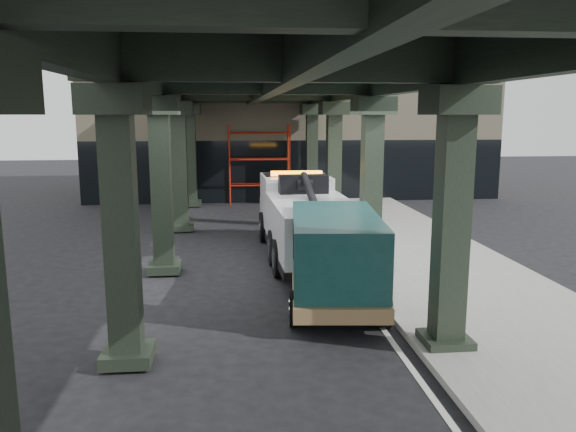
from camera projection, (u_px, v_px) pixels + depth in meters
ground at (290, 291)px, 14.53m from camera, size 90.00×90.00×0.00m
sidewalk at (431, 263)px, 16.93m from camera, size 5.00×40.00×0.15m
lane_stripe at (339, 268)px, 16.66m from camera, size 0.12×38.00×0.01m
viaduct at (268, 79)px, 15.48m from camera, size 7.40×32.00×6.40m
building at (288, 123)px, 33.60m from camera, size 22.00×10.00×8.00m
scaffolding at (259, 163)px, 28.49m from camera, size 3.08×0.88×4.00m
tow_truck at (305, 216)px, 17.88m from camera, size 2.70×8.37×2.72m
towed_van at (334, 254)px, 13.59m from camera, size 2.65×5.61×2.20m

